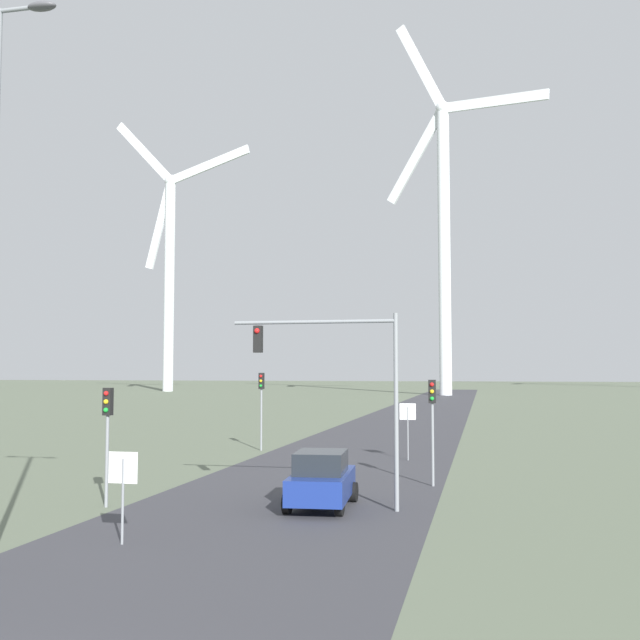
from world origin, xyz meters
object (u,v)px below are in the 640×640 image
(traffic_light_mast_overhead, at_px, (338,367))
(car_approaching, at_px, (322,479))
(traffic_light_post_near_right, at_px, (432,408))
(wind_turbine_far_left, at_px, (170,260))
(stop_sign_near, at_px, (123,480))
(wind_turbine_left, at_px, (444,220))
(traffic_light_post_near_left, at_px, (107,419))
(stop_sign_far, at_px, (408,420))
(traffic_light_post_mid_left, at_px, (261,394))

(traffic_light_mast_overhead, height_order, car_approaching, traffic_light_mast_overhead)
(traffic_light_post_near_right, distance_m, wind_turbine_far_left, 137.77)
(stop_sign_near, bearing_deg, wind_turbine_left, 88.84)
(stop_sign_near, distance_m, traffic_light_post_near_left, 5.67)
(stop_sign_far, height_order, traffic_light_post_near_right, traffic_light_post_near_right)
(traffic_light_post_near_left, bearing_deg, traffic_light_post_near_right, 33.65)
(car_approaching, height_order, wind_turbine_left, wind_turbine_left)
(traffic_light_post_near_left, xyz_separation_m, car_approaching, (6.88, 1.40, -1.93))
(stop_sign_far, relative_size, traffic_light_post_near_right, 0.69)
(stop_sign_far, relative_size, car_approaching, 0.66)
(stop_sign_far, height_order, traffic_light_post_near_left, traffic_light_post_near_left)
(wind_turbine_left, bearing_deg, car_approaching, -89.21)
(traffic_light_post_near_left, distance_m, traffic_light_mast_overhead, 7.75)
(traffic_light_post_near_left, xyz_separation_m, wind_turbine_far_left, (-53.72, 126.21, 25.28))
(stop_sign_near, bearing_deg, traffic_light_post_near_right, 57.96)
(car_approaching, bearing_deg, traffic_light_post_near_left, -168.51)
(stop_sign_near, bearing_deg, car_approaching, 57.22)
(traffic_light_post_near_left, xyz_separation_m, traffic_light_post_near_right, (10.11, 6.73, 0.15))
(traffic_light_post_near_right, bearing_deg, stop_sign_near, -122.04)
(stop_sign_near, distance_m, wind_turbine_left, 121.38)
(traffic_light_post_near_left, height_order, traffic_light_mast_overhead, traffic_light_mast_overhead)
(wind_turbine_far_left, bearing_deg, traffic_light_post_mid_left, -63.72)
(traffic_light_post_mid_left, xyz_separation_m, wind_turbine_left, (5.43, 95.31, 28.54))
(traffic_light_post_near_right, bearing_deg, wind_turbine_far_left, 118.11)
(stop_sign_far, height_order, traffic_light_post_mid_left, traffic_light_post_mid_left)
(traffic_light_post_near_right, xyz_separation_m, traffic_light_mast_overhead, (-2.67, -5.41, 1.56))
(stop_sign_far, height_order, traffic_light_mast_overhead, traffic_light_mast_overhead)
(wind_turbine_far_left, bearing_deg, traffic_light_post_near_right, -61.89)
(traffic_light_post_mid_left, height_order, wind_turbine_left, wind_turbine_left)
(traffic_light_mast_overhead, xyz_separation_m, wind_turbine_far_left, (-61.16, 124.89, 23.57))
(traffic_light_post_mid_left, xyz_separation_m, car_approaching, (6.96, -16.19, -2.23))
(stop_sign_near, height_order, traffic_light_post_near_right, traffic_light_post_near_right)
(traffic_light_post_near_left, relative_size, wind_turbine_left, 0.06)
(traffic_light_mast_overhead, distance_m, wind_turbine_far_left, 141.04)
(traffic_light_post_near_right, height_order, traffic_light_mast_overhead, traffic_light_mast_overhead)
(wind_turbine_left, bearing_deg, traffic_light_mast_overhead, -88.93)
(stop_sign_near, bearing_deg, wind_turbine_far_left, 113.42)
(stop_sign_far, xyz_separation_m, wind_turbine_far_left, (-62.06, 111.35, 26.15))
(traffic_light_mast_overhead, bearing_deg, stop_sign_near, -126.69)
(stop_sign_far, bearing_deg, traffic_light_mast_overhead, -93.82)
(traffic_light_post_mid_left, height_order, car_approaching, traffic_light_post_mid_left)
(traffic_light_post_near_right, bearing_deg, stop_sign_far, 102.25)
(traffic_light_post_near_right, distance_m, traffic_light_mast_overhead, 6.23)
(traffic_light_post_near_left, bearing_deg, stop_sign_near, -57.53)
(traffic_light_post_near_left, relative_size, wind_turbine_far_left, 0.06)
(traffic_light_post_mid_left, relative_size, wind_turbine_left, 0.06)
(car_approaching, bearing_deg, traffic_light_post_near_right, 58.83)
(stop_sign_far, bearing_deg, stop_sign_near, -105.38)
(stop_sign_near, distance_m, car_approaching, 7.26)
(stop_sign_far, xyz_separation_m, traffic_light_post_mid_left, (-8.42, 2.74, 1.18))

